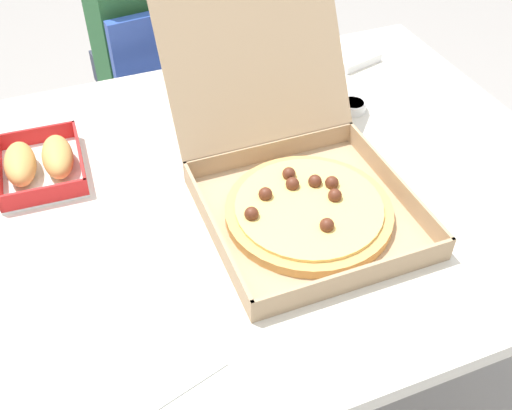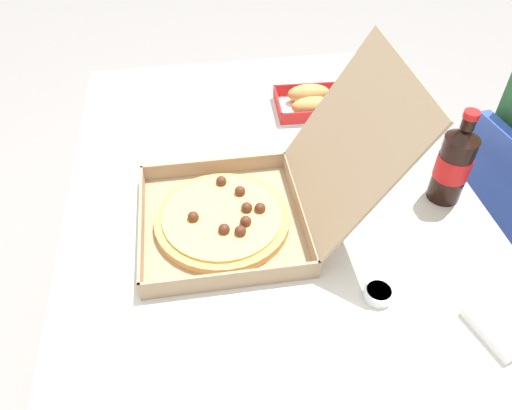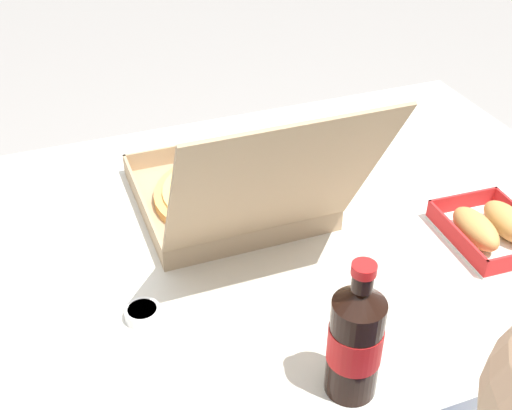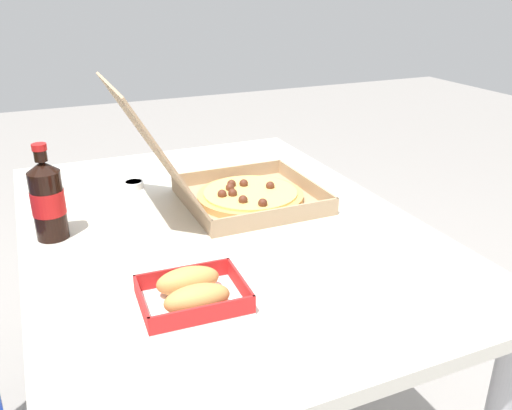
{
  "view_description": "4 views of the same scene",
  "coord_description": "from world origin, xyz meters",
  "px_view_note": "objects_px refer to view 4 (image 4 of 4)",
  "views": [
    {
      "loc": [
        -0.26,
        -0.77,
        1.44
      ],
      "look_at": [
        0.0,
        -0.1,
        0.78
      ],
      "focal_mm": 41.43,
      "sensor_mm": 36.0,
      "label": 1
    },
    {
      "loc": [
        0.8,
        -0.16,
        1.48
      ],
      "look_at": [
        0.09,
        -0.05,
        0.79
      ],
      "focal_mm": 33.88,
      "sensor_mm": 36.0,
      "label": 2
    },
    {
      "loc": [
        0.41,
        0.9,
        1.48
      ],
      "look_at": [
        0.06,
        -0.04,
        0.77
      ],
      "focal_mm": 45.88,
      "sensor_mm": 36.0,
      "label": 3
    },
    {
      "loc": [
        -1.13,
        0.4,
        1.29
      ],
      "look_at": [
        0.01,
        -0.1,
        0.77
      ],
      "focal_mm": 37.51,
      "sensor_mm": 36.0,
      "label": 4
    }
  ],
  "objects_px": {
    "pizza_box_open": "(233,187)",
    "paper_menu": "(382,243)",
    "napkin_pile": "(57,184)",
    "dipping_sauce_cup": "(134,184)",
    "bread_side_box": "(193,292)",
    "cola_bottle": "(48,199)"
  },
  "relations": [
    {
      "from": "napkin_pile",
      "to": "bread_side_box",
      "type": "bearing_deg",
      "value": -166.49
    },
    {
      "from": "bread_side_box",
      "to": "napkin_pile",
      "type": "distance_m",
      "value": 0.75
    },
    {
      "from": "paper_menu",
      "to": "napkin_pile",
      "type": "bearing_deg",
      "value": 27.82
    },
    {
      "from": "dipping_sauce_cup",
      "to": "napkin_pile",
      "type": "bearing_deg",
      "value": 64.05
    },
    {
      "from": "paper_menu",
      "to": "pizza_box_open",
      "type": "bearing_deg",
      "value": 17.34
    },
    {
      "from": "bread_side_box",
      "to": "napkin_pile",
      "type": "height_order",
      "value": "bread_side_box"
    },
    {
      "from": "napkin_pile",
      "to": "pizza_box_open",
      "type": "bearing_deg",
      "value": -128.01
    },
    {
      "from": "bread_side_box",
      "to": "paper_menu",
      "type": "bearing_deg",
      "value": -82.3
    },
    {
      "from": "napkin_pile",
      "to": "dipping_sauce_cup",
      "type": "distance_m",
      "value": 0.22
    },
    {
      "from": "napkin_pile",
      "to": "dipping_sauce_cup",
      "type": "bearing_deg",
      "value": -115.95
    },
    {
      "from": "pizza_box_open",
      "to": "dipping_sauce_cup",
      "type": "xyz_separation_m",
      "value": [
        0.23,
        0.22,
        -0.04
      ]
    },
    {
      "from": "paper_menu",
      "to": "bread_side_box",
      "type": "bearing_deg",
      "value": 81.7
    },
    {
      "from": "bread_side_box",
      "to": "napkin_pile",
      "type": "xyz_separation_m",
      "value": [
        0.73,
        0.18,
        -0.02
      ]
    },
    {
      "from": "pizza_box_open",
      "to": "cola_bottle",
      "type": "height_order",
      "value": "pizza_box_open"
    },
    {
      "from": "pizza_box_open",
      "to": "paper_menu",
      "type": "xyz_separation_m",
      "value": [
        -0.34,
        -0.23,
        -0.05
      ]
    },
    {
      "from": "bread_side_box",
      "to": "pizza_box_open",
      "type": "bearing_deg",
      "value": -30.44
    },
    {
      "from": "pizza_box_open",
      "to": "paper_menu",
      "type": "distance_m",
      "value": 0.42
    },
    {
      "from": "pizza_box_open",
      "to": "cola_bottle",
      "type": "bearing_deg",
      "value": 91.71
    },
    {
      "from": "paper_menu",
      "to": "napkin_pile",
      "type": "relative_size",
      "value": 1.91
    },
    {
      "from": "bread_side_box",
      "to": "cola_bottle",
      "type": "height_order",
      "value": "cola_bottle"
    },
    {
      "from": "pizza_box_open",
      "to": "bread_side_box",
      "type": "relative_size",
      "value": 2.6
    },
    {
      "from": "cola_bottle",
      "to": "napkin_pile",
      "type": "distance_m",
      "value": 0.35
    }
  ]
}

